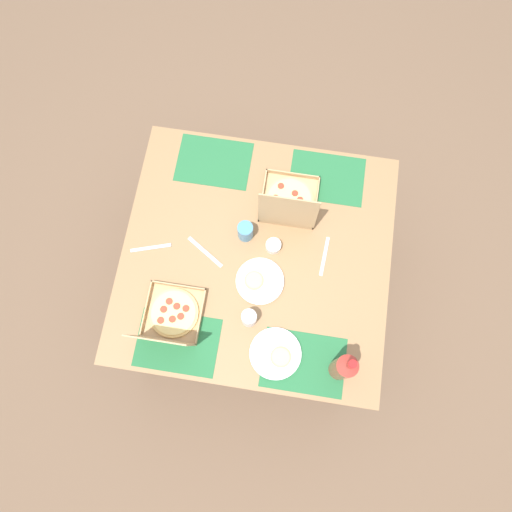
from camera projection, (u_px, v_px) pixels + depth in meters
ground_plane at (256, 290)px, 2.97m from camera, size 6.00×6.00×0.00m
dining_table at (256, 262)px, 2.37m from camera, size 1.24×1.19×0.73m
placemat_near_left at (327, 178)px, 2.38m from camera, size 0.36×0.26×0.00m
placemat_near_right at (214, 162)px, 2.41m from camera, size 0.36×0.26×0.00m
placemat_far_left at (304, 362)px, 2.13m from camera, size 0.36×0.26×0.00m
placemat_far_right at (178, 342)px, 2.15m from camera, size 0.36×0.26×0.00m
pizza_box_center at (289, 202)px, 2.30m from camera, size 0.26×0.27×0.30m
pizza_box_corner_left at (171, 319)px, 2.14m from camera, size 0.25×0.28×0.29m
plate_far_left at (259, 281)px, 2.23m from camera, size 0.22×0.22×0.03m
plate_near_right at (276, 354)px, 2.13m from camera, size 0.23×0.23×0.03m
soda_bottle at (344, 367)px, 2.00m from camera, size 0.09×0.09×0.32m
cup_red at (249, 318)px, 2.14m from camera, size 0.07×0.07×0.09m
cup_dark at (245, 231)px, 2.25m from camera, size 0.07×0.07×0.10m
condiment_bowl at (273, 246)px, 2.26m from camera, size 0.07×0.07×0.04m
fork_by_far_right at (324, 256)px, 2.27m from camera, size 0.03×0.19×0.00m
fork_by_far_left at (151, 248)px, 2.28m from camera, size 0.19×0.07×0.00m
knife_by_near_left at (205, 252)px, 2.27m from camera, size 0.19×0.13×0.00m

